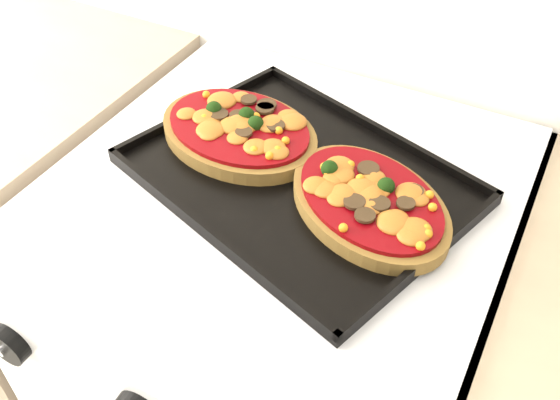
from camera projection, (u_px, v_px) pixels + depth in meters
The scene contains 6 objects.
stove at pixel (282, 371), 1.13m from camera, with size 0.60×0.60×0.91m, color white.
control_panel at pixel (144, 397), 0.66m from camera, with size 0.60×0.02×0.09m, color white.
knob_left at pixel (9, 345), 0.70m from camera, with size 0.05×0.05×0.02m, color black.
baking_tray at pixel (298, 176), 0.81m from camera, with size 0.42×0.31×0.02m, color black.
pizza_left at pixel (239, 130), 0.86m from camera, with size 0.24×0.17×0.03m, color brown, non-canonical shape.
pizza_right at pixel (370, 201), 0.76m from camera, with size 0.23×0.16×0.03m, color brown, non-canonical shape.
Camera 1 is at (0.32, 1.16, 1.45)m, focal length 40.00 mm.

